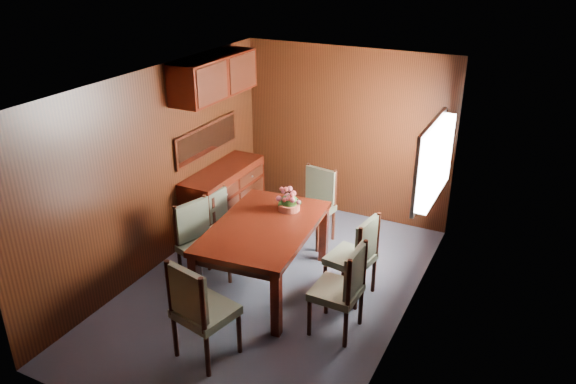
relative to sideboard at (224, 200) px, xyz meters
The scene contains 11 objects.
ground 1.66m from the sideboard, 38.66° to the right, with size 4.50×4.50×0.00m, color #3C4252.
room_shell 1.78m from the sideboard, 30.23° to the right, with size 3.06×4.52×2.41m.
sideboard is the anchor object (origin of this frame).
dining_table 1.52m from the sideboard, 39.92° to the right, with size 1.21×1.78×0.79m.
chair_left_near 1.28m from the sideboard, 70.33° to the right, with size 0.58×0.59×1.00m.
chair_left_far 0.64m from the sideboard, 59.25° to the right, with size 0.44×0.45×0.86m.
chair_right_near 2.63m from the sideboard, 30.90° to the right, with size 0.47×0.48×1.00m.
chair_right_far 2.27m from the sideboard, 18.07° to the right, with size 0.52×0.54×1.00m.
chair_head 2.62m from the sideboard, 62.60° to the right, with size 0.60×0.58×1.07m.
chair_foot 1.26m from the sideboard, 14.63° to the left, with size 0.54×0.52×1.00m.
flower_centerpiece 1.41m from the sideboard, 21.99° to the right, with size 0.27×0.27×0.27m.
Camera 1 is at (2.59, -4.77, 3.68)m, focal length 35.00 mm.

